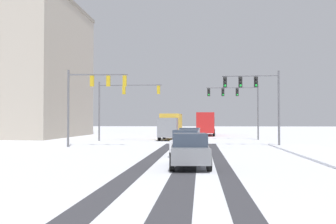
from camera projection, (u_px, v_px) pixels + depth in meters
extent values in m
cube|color=#38383D|center=(187.00, 163.00, 19.84)|extent=(1.02, 34.75, 0.01)
cube|color=#38383D|center=(146.00, 163.00, 20.02)|extent=(0.92, 34.75, 0.01)
cube|color=#38383D|center=(222.00, 164.00, 19.69)|extent=(0.75, 34.75, 0.01)
cylinder|color=#56565B|center=(279.00, 109.00, 33.04)|extent=(0.18, 0.18, 6.50)
cylinder|color=#56565B|center=(250.00, 76.00, 33.38)|extent=(4.81, 0.27, 0.12)
cube|color=black|center=(256.00, 82.00, 33.31)|extent=(0.33, 0.25, 0.90)
sphere|color=black|center=(256.00, 78.00, 33.16)|extent=(0.20, 0.20, 0.20)
sphere|color=black|center=(256.00, 82.00, 33.15)|extent=(0.20, 0.20, 0.20)
sphere|color=green|center=(256.00, 85.00, 33.14)|extent=(0.20, 0.20, 0.20)
cube|color=black|center=(240.00, 82.00, 33.46)|extent=(0.33, 0.25, 0.90)
sphere|color=black|center=(241.00, 79.00, 33.31)|extent=(0.20, 0.20, 0.20)
sphere|color=black|center=(241.00, 82.00, 33.30)|extent=(0.20, 0.20, 0.20)
sphere|color=green|center=(241.00, 85.00, 33.30)|extent=(0.20, 0.20, 0.20)
cube|color=black|center=(225.00, 82.00, 33.61)|extent=(0.33, 0.25, 0.90)
sphere|color=black|center=(225.00, 79.00, 33.46)|extent=(0.20, 0.20, 0.20)
sphere|color=black|center=(225.00, 82.00, 33.45)|extent=(0.20, 0.20, 0.20)
sphere|color=green|center=(225.00, 86.00, 33.45)|extent=(0.20, 0.20, 0.20)
cylinder|color=#56565B|center=(68.00, 108.00, 32.54)|extent=(0.18, 0.18, 6.50)
cylinder|color=#56565B|center=(98.00, 75.00, 32.53)|extent=(5.03, 0.39, 0.12)
cube|color=#B79319|center=(92.00, 81.00, 32.53)|extent=(0.33, 0.26, 0.90)
sphere|color=black|center=(92.00, 78.00, 32.70)|extent=(0.20, 0.20, 0.20)
sphere|color=black|center=(92.00, 81.00, 32.69)|extent=(0.20, 0.20, 0.20)
sphere|color=green|center=(92.00, 85.00, 32.68)|extent=(0.20, 0.20, 0.20)
cube|color=#B79319|center=(108.00, 81.00, 32.49)|extent=(0.33, 0.26, 0.90)
sphere|color=black|center=(109.00, 78.00, 32.65)|extent=(0.20, 0.20, 0.20)
sphere|color=black|center=(109.00, 81.00, 32.65)|extent=(0.20, 0.20, 0.20)
sphere|color=green|center=(109.00, 85.00, 32.64)|extent=(0.20, 0.20, 0.20)
cube|color=#B79319|center=(125.00, 81.00, 32.45)|extent=(0.33, 0.26, 0.90)
sphere|color=black|center=(125.00, 78.00, 32.61)|extent=(0.20, 0.20, 0.20)
sphere|color=black|center=(125.00, 81.00, 32.61)|extent=(0.20, 0.20, 0.20)
sphere|color=green|center=(125.00, 85.00, 32.60)|extent=(0.20, 0.20, 0.20)
cylinder|color=#56565B|center=(258.00, 112.00, 44.99)|extent=(0.18, 0.18, 6.50)
cylinder|color=#56565B|center=(232.00, 88.00, 45.23)|extent=(6.03, 0.29, 0.12)
cube|color=black|center=(237.00, 92.00, 45.18)|extent=(0.33, 0.25, 0.90)
sphere|color=black|center=(237.00, 90.00, 45.03)|extent=(0.20, 0.20, 0.20)
sphere|color=black|center=(237.00, 92.00, 45.02)|extent=(0.20, 0.20, 0.20)
sphere|color=green|center=(237.00, 95.00, 45.01)|extent=(0.20, 0.20, 0.20)
cube|color=black|center=(223.00, 92.00, 45.27)|extent=(0.33, 0.25, 0.90)
sphere|color=black|center=(223.00, 90.00, 45.12)|extent=(0.20, 0.20, 0.20)
sphere|color=black|center=(223.00, 92.00, 45.11)|extent=(0.20, 0.20, 0.20)
sphere|color=green|center=(223.00, 95.00, 45.11)|extent=(0.20, 0.20, 0.20)
cube|color=black|center=(209.00, 92.00, 45.37)|extent=(0.33, 0.25, 0.90)
sphere|color=black|center=(209.00, 90.00, 45.21)|extent=(0.20, 0.20, 0.20)
sphere|color=black|center=(209.00, 92.00, 45.21)|extent=(0.20, 0.20, 0.20)
sphere|color=green|center=(209.00, 95.00, 45.20)|extent=(0.20, 0.20, 0.20)
cylinder|color=#56565B|center=(99.00, 111.00, 42.50)|extent=(0.18, 0.18, 6.50)
cylinder|color=#56565B|center=(130.00, 85.00, 42.12)|extent=(6.96, 0.43, 0.12)
cube|color=#B79319|center=(124.00, 90.00, 42.20)|extent=(0.33, 0.25, 0.90)
sphere|color=black|center=(124.00, 88.00, 42.36)|extent=(0.20, 0.20, 0.20)
sphere|color=black|center=(124.00, 90.00, 42.36)|extent=(0.20, 0.20, 0.20)
sphere|color=green|center=(124.00, 93.00, 42.35)|extent=(0.20, 0.20, 0.20)
cube|color=#B79319|center=(159.00, 90.00, 41.71)|extent=(0.33, 0.25, 0.90)
sphere|color=black|center=(159.00, 87.00, 41.88)|extent=(0.20, 0.20, 0.20)
sphere|color=black|center=(159.00, 90.00, 41.87)|extent=(0.20, 0.20, 0.20)
sphere|color=green|center=(159.00, 93.00, 41.86)|extent=(0.20, 0.20, 0.20)
cube|color=#B7BABF|center=(190.00, 139.00, 31.75)|extent=(1.92, 4.19, 0.70)
cube|color=#2D3847|center=(190.00, 132.00, 31.62)|extent=(1.66, 1.98, 0.60)
cylinder|color=black|center=(182.00, 143.00, 33.11)|extent=(0.25, 0.65, 0.64)
cylinder|color=black|center=(201.00, 143.00, 32.89)|extent=(0.25, 0.65, 0.64)
cylinder|color=black|center=(179.00, 144.00, 30.59)|extent=(0.25, 0.65, 0.64)
cylinder|color=black|center=(199.00, 145.00, 30.37)|extent=(0.25, 0.65, 0.64)
cube|color=silver|center=(186.00, 145.00, 24.76)|extent=(1.87, 4.17, 0.70)
cube|color=#2D3847|center=(186.00, 135.00, 24.62)|extent=(1.64, 1.97, 0.60)
cylinder|color=black|center=(176.00, 149.00, 26.11)|extent=(0.25, 0.65, 0.64)
cylinder|color=black|center=(200.00, 149.00, 25.91)|extent=(0.25, 0.65, 0.64)
cylinder|color=black|center=(172.00, 152.00, 23.59)|extent=(0.25, 0.65, 0.64)
cylinder|color=black|center=(198.00, 152.00, 23.39)|extent=(0.25, 0.65, 0.64)
cube|color=slate|center=(190.00, 153.00, 18.05)|extent=(1.93, 4.19, 0.70)
cube|color=#2D3847|center=(190.00, 140.00, 17.92)|extent=(1.66, 1.98, 0.60)
cylinder|color=black|center=(173.00, 158.00, 19.34)|extent=(0.26, 0.65, 0.64)
cylinder|color=black|center=(205.00, 158.00, 19.29)|extent=(0.26, 0.65, 0.64)
cylinder|color=black|center=(172.00, 164.00, 16.80)|extent=(0.26, 0.65, 0.64)
cylinder|color=black|center=(209.00, 164.00, 16.75)|extent=(0.26, 0.65, 0.64)
cube|color=#B21E1E|center=(206.00, 123.00, 58.60)|extent=(2.85, 11.07, 2.90)
cube|color=#283342|center=(206.00, 120.00, 58.61)|extent=(2.86, 10.20, 0.90)
cylinder|color=black|center=(214.00, 133.00, 54.60)|extent=(0.33, 0.97, 0.96)
cylinder|color=black|center=(197.00, 133.00, 54.88)|extent=(0.33, 0.97, 0.96)
cylinder|color=black|center=(214.00, 132.00, 61.70)|extent=(0.33, 0.97, 0.96)
cylinder|color=black|center=(199.00, 132.00, 61.98)|extent=(0.33, 0.97, 0.96)
cube|color=slate|center=(168.00, 127.00, 42.15)|extent=(2.16, 2.25, 2.10)
cube|color=gold|center=(171.00, 125.00, 45.83)|extent=(2.34, 5.26, 2.60)
cylinder|color=black|center=(177.00, 137.00, 42.45)|extent=(0.30, 0.85, 0.84)
cylinder|color=black|center=(159.00, 137.00, 42.67)|extent=(0.30, 0.85, 0.84)
cylinder|color=black|center=(181.00, 135.00, 47.11)|extent=(0.30, 0.85, 0.84)
cylinder|color=black|center=(164.00, 135.00, 47.33)|extent=(0.30, 0.85, 0.84)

